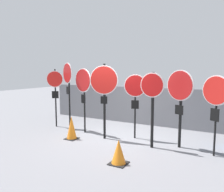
# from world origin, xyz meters

# --- Properties ---
(ground_plane) EXTENTS (40.00, 40.00, 0.00)m
(ground_plane) POSITION_xyz_m (0.00, 0.00, 0.00)
(ground_plane) COLOR slate
(fence_back) EXTENTS (9.00, 0.12, 1.58)m
(fence_back) POSITION_xyz_m (0.00, 2.31, 0.79)
(fence_back) COLOR slate
(fence_back) RESTS_ON ground
(stop_sign_0) EXTENTS (0.58, 0.36, 2.33)m
(stop_sign_0) POSITION_xyz_m (-2.88, 0.22, 1.70)
(stop_sign_0) COLOR black
(stop_sign_0) RESTS_ON ground
(stop_sign_1) EXTENTS (0.70, 0.39, 2.56)m
(stop_sign_1) POSITION_xyz_m (-2.18, 0.18, 1.90)
(stop_sign_1) COLOR black
(stop_sign_1) RESTS_ON ground
(stop_sign_2) EXTENTS (0.83, 0.27, 2.35)m
(stop_sign_2) POSITION_xyz_m (-1.37, 0.05, 1.74)
(stop_sign_2) COLOR black
(stop_sign_2) RESTS_ON ground
(stop_sign_3) EXTENTS (0.92, 0.28, 2.48)m
(stop_sign_3) POSITION_xyz_m (-0.34, -0.23, 1.74)
(stop_sign_3) COLOR black
(stop_sign_3) RESTS_ON ground
(stop_sign_4) EXTENTS (0.71, 0.27, 2.14)m
(stop_sign_4) POSITION_xyz_m (0.53, 0.30, 1.59)
(stop_sign_4) COLOR black
(stop_sign_4) RESTS_ON ground
(stop_sign_5) EXTENTS (0.71, 0.16, 2.22)m
(stop_sign_5) POSITION_xyz_m (1.31, -0.30, 1.53)
(stop_sign_5) COLOR black
(stop_sign_5) RESTS_ON ground
(stop_sign_6) EXTENTS (0.81, 0.40, 2.28)m
(stop_sign_6) POSITION_xyz_m (2.00, 0.09, 1.59)
(stop_sign_6) COLOR black
(stop_sign_6) RESTS_ON ground
(stop_sign_7) EXTENTS (0.69, 0.42, 2.14)m
(stop_sign_7) POSITION_xyz_m (2.95, -0.14, 1.60)
(stop_sign_7) COLOR black
(stop_sign_7) RESTS_ON ground
(traffic_cone_0) EXTENTS (0.40, 0.40, 0.77)m
(traffic_cone_0) POSITION_xyz_m (-1.29, -0.75, 0.38)
(traffic_cone_0) COLOR black
(traffic_cone_0) RESTS_ON ground
(traffic_cone_1) EXTENTS (0.42, 0.42, 0.60)m
(traffic_cone_1) POSITION_xyz_m (0.97, -1.76, 0.30)
(traffic_cone_1) COLOR black
(traffic_cone_1) RESTS_ON ground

